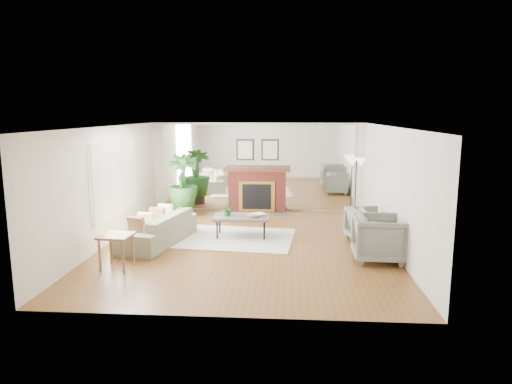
# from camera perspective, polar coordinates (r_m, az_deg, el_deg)

# --- Properties ---
(ground) EXTENTS (7.00, 7.00, 0.00)m
(ground) POSITION_cam_1_polar(r_m,az_deg,el_deg) (9.80, -1.13, -6.61)
(ground) COLOR brown
(ground) RESTS_ON ground
(wall_left) EXTENTS (0.02, 7.00, 2.50)m
(wall_left) POSITION_cam_1_polar(r_m,az_deg,el_deg) (10.22, -18.09, 0.78)
(wall_left) COLOR white
(wall_left) RESTS_ON ground
(wall_right) EXTENTS (0.02, 7.00, 2.50)m
(wall_right) POSITION_cam_1_polar(r_m,az_deg,el_deg) (9.72, 16.69, 0.40)
(wall_right) COLOR white
(wall_right) RESTS_ON ground
(wall_back) EXTENTS (6.00, 0.02, 2.50)m
(wall_back) POSITION_cam_1_polar(r_m,az_deg,el_deg) (12.96, 0.23, 3.11)
(wall_back) COLOR white
(wall_back) RESTS_ON ground
(mirror_panel) EXTENTS (5.40, 0.04, 2.40)m
(mirror_panel) POSITION_cam_1_polar(r_m,az_deg,el_deg) (12.94, 0.22, 3.10)
(mirror_panel) COLOR silver
(mirror_panel) RESTS_ON wall_back
(window_panel) EXTENTS (0.04, 2.40, 1.50)m
(window_panel) POSITION_cam_1_polar(r_m,az_deg,el_deg) (10.57, -17.16, 1.66)
(window_panel) COLOR #B2E09E
(window_panel) RESTS_ON wall_left
(fireplace) EXTENTS (1.85, 0.83, 2.05)m
(fireplace) POSITION_cam_1_polar(r_m,az_deg,el_deg) (12.82, 0.16, 0.37)
(fireplace) COLOR maroon
(fireplace) RESTS_ON ground
(area_rug) EXTENTS (2.98, 2.26, 0.03)m
(area_rug) POSITION_cam_1_polar(r_m,az_deg,el_deg) (10.27, -3.30, -5.76)
(area_rug) COLOR white
(area_rug) RESTS_ON ground
(coffee_table) EXTENTS (1.27, 0.77, 0.50)m
(coffee_table) POSITION_cam_1_polar(r_m,az_deg,el_deg) (10.25, -1.85, -3.22)
(coffee_table) COLOR #665A50
(coffee_table) RESTS_ON ground
(sofa) EXTENTS (1.30, 2.37, 0.65)m
(sofa) POSITION_cam_1_polar(r_m,az_deg,el_deg) (10.03, -12.19, -4.51)
(sofa) COLOR gray
(sofa) RESTS_ON ground
(armchair_back) EXTENTS (0.94, 0.93, 0.73)m
(armchair_back) POSITION_cam_1_polar(r_m,az_deg,el_deg) (10.30, 13.72, -3.97)
(armchair_back) COLOR gray
(armchair_back) RESTS_ON ground
(armchair_front) EXTENTS (0.98, 0.96, 0.87)m
(armchair_front) POSITION_cam_1_polar(r_m,az_deg,el_deg) (8.99, 15.19, -5.60)
(armchair_front) COLOR gray
(armchair_front) RESTS_ON ground
(side_table) EXTENTS (0.59, 0.59, 0.63)m
(side_table) POSITION_cam_1_polar(r_m,az_deg,el_deg) (8.60, -17.08, -5.76)
(side_table) COLOR #915D3A
(side_table) RESTS_ON ground
(potted_ficus) EXTENTS (0.83, 0.83, 1.70)m
(potted_ficus) POSITION_cam_1_polar(r_m,az_deg,el_deg) (12.34, -9.16, 1.04)
(potted_ficus) COLOR black
(potted_ficus) RESTS_ON ground
(floor_lamp) EXTENTS (0.51, 0.28, 1.57)m
(floor_lamp) POSITION_cam_1_polar(r_m,az_deg,el_deg) (12.61, 12.44, 3.11)
(floor_lamp) COLOR black
(floor_lamp) RESTS_ON ground
(tabletop_plant) EXTENTS (0.32, 0.28, 0.32)m
(tabletop_plant) POSITION_cam_1_polar(r_m,az_deg,el_deg) (10.24, -3.55, -2.09)
(tabletop_plant) COLOR #2D6B27
(tabletop_plant) RESTS_ON coffee_table
(fruit_bowl) EXTENTS (0.29, 0.29, 0.07)m
(fruit_bowl) POSITION_cam_1_polar(r_m,az_deg,el_deg) (10.12, -0.31, -2.96)
(fruit_bowl) COLOR #915D3A
(fruit_bowl) RESTS_ON coffee_table
(book) EXTENTS (0.32, 0.36, 0.02)m
(book) POSITION_cam_1_polar(r_m,az_deg,el_deg) (10.35, -0.13, -2.79)
(book) COLOR #915D3A
(book) RESTS_ON coffee_table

